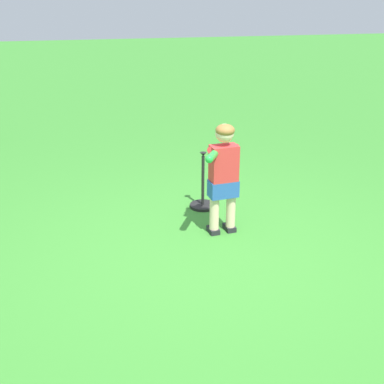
# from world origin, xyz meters

# --- Properties ---
(ground_plane) EXTENTS (40.00, 40.00, 0.00)m
(ground_plane) POSITION_xyz_m (0.00, 0.00, 0.00)
(ground_plane) COLOR #38842D
(child_batter) EXTENTS (0.59, 0.42, 1.08)m
(child_batter) POSITION_xyz_m (0.44, -0.22, 0.65)
(child_batter) COLOR #232328
(child_batter) RESTS_ON ground
(batting_tee) EXTENTS (0.28, 0.28, 0.62)m
(batting_tee) POSITION_xyz_m (1.06, -0.18, 0.10)
(batting_tee) COLOR black
(batting_tee) RESTS_ON ground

